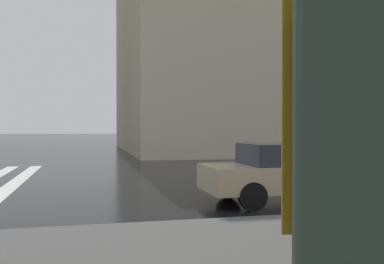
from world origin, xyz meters
name	(u,v)px	position (x,y,z in m)	size (l,w,h in m)	color
haussmann_block_corner	(286,36)	(22.05, -20.17, 9.26)	(19.10, 26.20, 18.90)	beige
car_champagne	(290,171)	(-1.00, -9.00, 0.76)	(1.85, 4.10, 1.41)	tan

